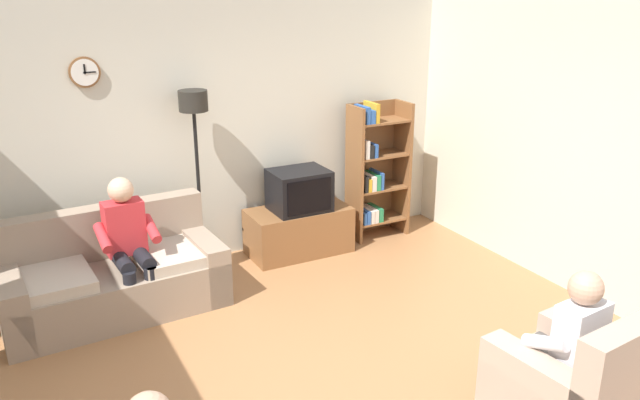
# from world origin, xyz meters

# --- Properties ---
(ground_plane) EXTENTS (12.00, 12.00, 0.00)m
(ground_plane) POSITION_xyz_m (0.00, 0.00, 0.00)
(ground_plane) COLOR #9E6B42
(back_wall_assembly) EXTENTS (6.20, 0.17, 2.70)m
(back_wall_assembly) POSITION_xyz_m (-0.00, 2.66, 1.35)
(back_wall_assembly) COLOR beige
(back_wall_assembly) RESTS_ON ground_plane
(right_wall) EXTENTS (0.12, 5.80, 2.70)m
(right_wall) POSITION_xyz_m (2.86, 0.00, 1.35)
(right_wall) COLOR beige
(right_wall) RESTS_ON ground_plane
(couch) EXTENTS (1.95, 0.99, 0.90)m
(couch) POSITION_xyz_m (-1.15, 1.85, 0.31)
(couch) COLOR gray
(couch) RESTS_ON ground_plane
(tv_stand) EXTENTS (1.10, 0.56, 0.50)m
(tv_stand) POSITION_xyz_m (0.90, 2.25, 0.25)
(tv_stand) COLOR brown
(tv_stand) RESTS_ON ground_plane
(tv) EXTENTS (0.60, 0.49, 0.44)m
(tv) POSITION_xyz_m (0.90, 2.23, 0.72)
(tv) COLOR black
(tv) RESTS_ON tv_stand
(bookshelf) EXTENTS (0.68, 0.36, 1.58)m
(bookshelf) POSITION_xyz_m (1.89, 2.32, 0.79)
(bookshelf) COLOR brown
(bookshelf) RESTS_ON ground_plane
(floor_lamp) EXTENTS (0.28, 0.28, 1.85)m
(floor_lamp) POSITION_xyz_m (-0.16, 2.35, 1.45)
(floor_lamp) COLOR black
(floor_lamp) RESTS_ON ground_plane
(armchair_near_bookshelf) EXTENTS (0.89, 0.96, 0.90)m
(armchair_near_bookshelf) POSITION_xyz_m (1.25, -1.18, 0.29)
(armchair_near_bookshelf) COLOR tan
(armchair_near_bookshelf) RESTS_ON ground_plane
(person_on_couch) EXTENTS (0.53, 0.55, 1.24)m
(person_on_couch) POSITION_xyz_m (-1.00, 1.74, 0.70)
(person_on_couch) COLOR red
(person_on_couch) RESTS_ON ground_plane
(person_in_right_armchair) EXTENTS (0.54, 0.56, 1.12)m
(person_in_right_armchair) POSITION_xyz_m (1.24, -1.09, 0.60)
(person_in_right_armchair) COLOR silver
(person_in_right_armchair) RESTS_ON ground_plane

